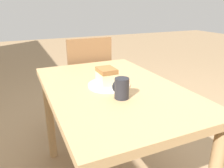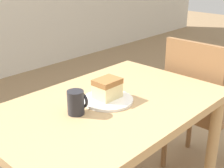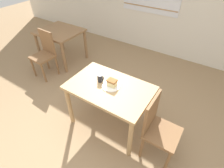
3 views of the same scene
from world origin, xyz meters
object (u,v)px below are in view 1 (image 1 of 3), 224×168
Objects in this scene: plate at (109,85)px; chair_near_window at (87,83)px; coffee_mug at (121,88)px; cake_slice at (107,76)px; dining_table_near at (112,104)px.

chair_near_window is at bearing -7.45° from plate.
chair_near_window is 8.85× the size of coffee_mug.
coffee_mug is (-0.19, -0.00, -0.01)m from cake_slice.
cake_slice is at bearing 51.29° from dining_table_near.
cake_slice is (0.02, 0.03, 0.17)m from dining_table_near.
dining_table_near is 0.17m from cake_slice.
coffee_mug is at bearing 171.11° from dining_table_near.
plate is 0.05m from cake_slice.
dining_table_near is at bearing -128.41° from plate.
plate is 2.27× the size of coffee_mug.
cake_slice is at bearing 0.06° from coffee_mug.
cake_slice reaches higher than plate.
coffee_mug is at bearing -179.94° from cake_slice.
dining_table_near is 9.23× the size of cake_slice.
chair_near_window is at bearing -6.13° from dining_table_near.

